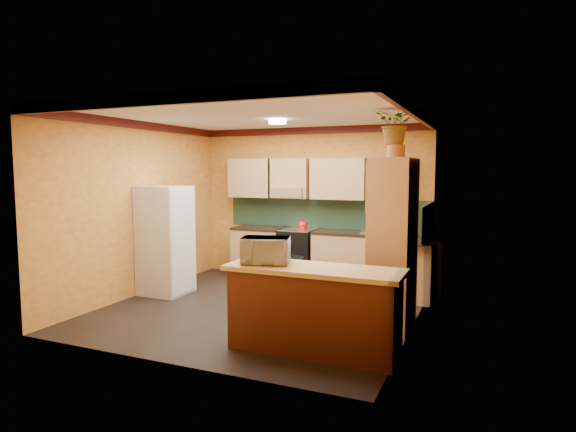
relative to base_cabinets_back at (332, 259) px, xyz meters
The scene contains 15 objects.
room_shell 2.29m from the base_cabinets_back, 106.69° to the right, with size 4.24×4.24×2.72m.
base_cabinets_back is the anchor object (origin of this frame).
countertop_back 0.46m from the base_cabinets_back, 90.00° to the right, with size 3.65×0.62×0.04m, color black.
stove 0.63m from the base_cabinets_back, behind, with size 0.58×0.58×0.91m, color black.
kettle 0.77m from the base_cabinets_back, behind, with size 0.17×0.17×0.18m, color #BA120C, non-canonical shape.
sink 0.92m from the base_cabinets_back, ahead, with size 0.48×0.40×0.03m, color silver.
base_cabinets_right 1.42m from the base_cabinets_back, 20.95° to the right, with size 0.60×0.80×0.88m, color tan.
countertop_right 1.49m from the base_cabinets_back, 20.95° to the right, with size 0.62×0.80×0.04m, color black.
fridge 2.79m from the base_cabinets_back, 143.91° to the right, with size 0.68×0.66×1.70m, color silver.
pantry 2.36m from the base_cabinets_back, 53.02° to the right, with size 0.48×0.90×2.10m, color tan.
fern_pot 2.84m from the base_cabinets_back, 52.25° to the right, with size 0.22×0.22×0.16m, color #975224.
fern 3.06m from the base_cabinets_back, 52.25° to the right, with size 0.47×0.41×0.53m, color tan.
breakfast_bar 3.13m from the base_cabinets_back, 75.80° to the right, with size 1.80×0.55×0.88m, color #511C12.
bar_top 3.17m from the base_cabinets_back, 75.80° to the right, with size 1.90×0.65×0.05m, color tan.
microwave 3.11m from the base_cabinets_back, 86.18° to the right, with size 0.52×0.35×0.29m, color silver.
Camera 1 is at (2.95, -5.96, 1.97)m, focal length 30.00 mm.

